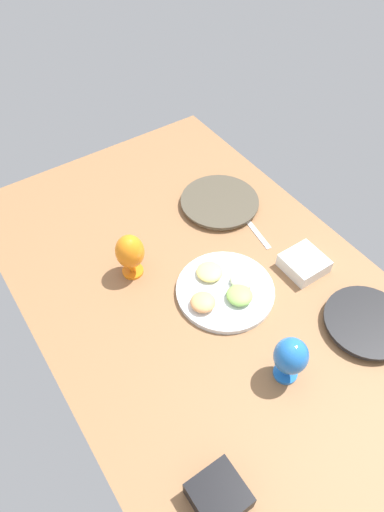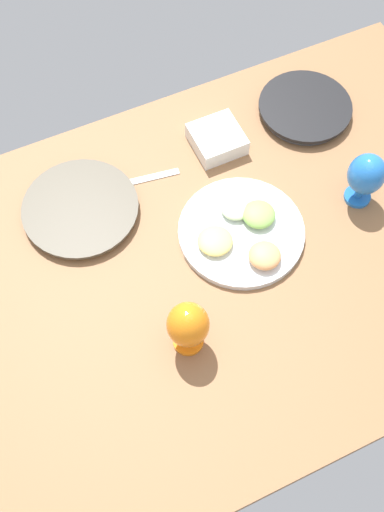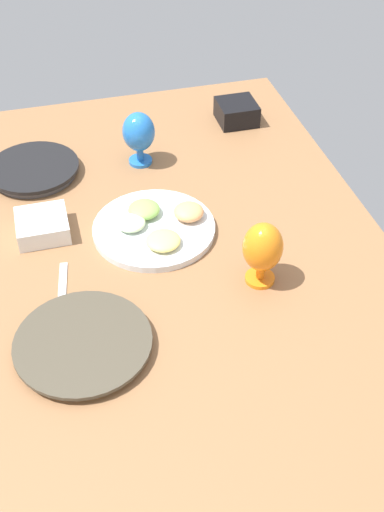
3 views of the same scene
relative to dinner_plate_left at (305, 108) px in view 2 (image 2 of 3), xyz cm
name	(u,v)px [view 2 (image 2 of 3)]	position (x,y,z in cm)	size (l,w,h in cm)	color
ground_plane	(217,263)	(41.65, 31.07, -3.51)	(160.00, 104.00, 4.00)	#8C603D
dinner_plate_left	(305,108)	(0.00, 0.00, 0.00)	(25.33, 25.33, 2.91)	#4C4C51
dinner_plate_right	(81,209)	(66.52, 4.72, -0.25)	(28.94, 28.94, 2.44)	beige
fruit_platter	(242,231)	(33.13, 27.53, 0.10)	(30.85, 30.85, 5.29)	silver
hurricane_glass_blue	(366,175)	(1.79, 30.03, 8.06)	(9.13, 9.13, 15.74)	blue
hurricane_glass_orange	(188,326)	(56.59, 47.08, 8.11)	(9.16, 9.16, 16.17)	orange
square_bowl_white	(217,138)	(26.68, 0.12, 1.20)	(12.66, 12.66, 4.87)	white
fork_by_right_plate	(145,179)	(48.22, 2.32, -1.21)	(18.00, 1.80, 0.60)	silver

